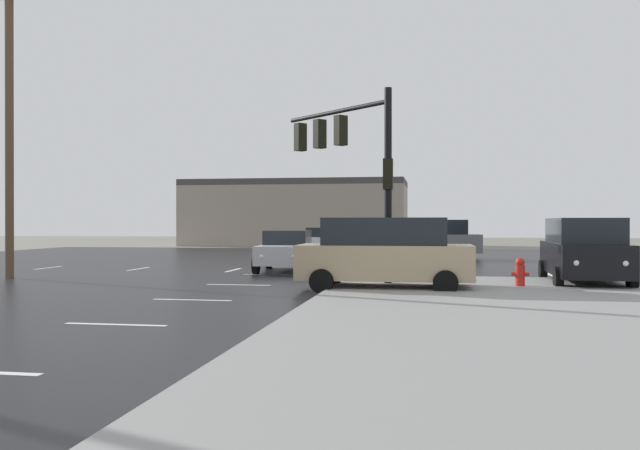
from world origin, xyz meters
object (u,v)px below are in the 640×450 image
at_px(suv_black, 584,250).
at_px(utility_pole_mid, 9,120).
at_px(fire_hydrant, 520,272).
at_px(sedan_silver, 286,250).
at_px(traffic_signal_mast, 352,153).
at_px(suv_tan, 385,252).
at_px(suv_grey, 433,238).
at_px(sedan_white, 321,240).

distance_m(suv_black, utility_pole_mid, 19.18).
bearing_deg(fire_hydrant, sedan_silver, 142.39).
relative_size(fire_hydrant, sedan_silver, 0.17).
height_order(fire_hydrant, suv_black, suv_black).
distance_m(traffic_signal_mast, sedan_silver, 6.62).
xyz_separation_m(fire_hydrant, sedan_silver, (-8.07, 6.22, 0.32)).
bearing_deg(fire_hydrant, traffic_signal_mast, 164.01).
height_order(sedan_silver, suv_tan, suv_tan).
bearing_deg(fire_hydrant, suv_grey, 98.77).
height_order(sedan_silver, utility_pole_mid, utility_pole_mid).
distance_m(traffic_signal_mast, suv_black, 7.63).
xyz_separation_m(sedan_silver, suv_tan, (4.34, -6.98, 0.24)).
height_order(traffic_signal_mast, suv_grey, traffic_signal_mast).
bearing_deg(suv_grey, utility_pole_mid, -139.97).
bearing_deg(sedan_silver, fire_hydrant, 47.47).
distance_m(traffic_signal_mast, utility_pole_mid, 11.76).
bearing_deg(suv_tan, sedan_white, -76.39).
bearing_deg(sedan_white, suv_black, 121.84).
relative_size(suv_black, suv_grey, 0.98).
bearing_deg(utility_pole_mid, suv_black, 2.07).
distance_m(fire_hydrant, suv_black, 2.90).
distance_m(sedan_silver, utility_pole_mid, 10.86).
bearing_deg(suv_black, suv_grey, -160.34).
xyz_separation_m(suv_black, sedan_white, (-11.11, 17.96, -0.24)).
bearing_deg(fire_hydrant, suv_black, 42.45).
height_order(traffic_signal_mast, utility_pole_mid, utility_pole_mid).
bearing_deg(utility_pole_mid, traffic_signal_mast, 0.79).
distance_m(suv_tan, utility_pole_mid, 13.71).
height_order(fire_hydrant, sedan_silver, sedan_silver).
bearing_deg(traffic_signal_mast, suv_black, -133.61).
distance_m(sedan_white, utility_pole_mid, 20.63).
relative_size(traffic_signal_mast, utility_pole_mid, 0.55).
bearing_deg(sedan_silver, suv_black, 62.17).
relative_size(suv_grey, sedan_white, 1.10).
bearing_deg(suv_grey, fire_hydrant, -86.87).
bearing_deg(sedan_silver, suv_tan, 26.97).
bearing_deg(fire_hydrant, utility_pole_mid, 175.71).
height_order(fire_hydrant, suv_grey, suv_grey).
height_order(traffic_signal_mast, suv_black, traffic_signal_mast).
relative_size(suv_tan, sedan_white, 1.07).
height_order(suv_black, suv_tan, same).
xyz_separation_m(sedan_silver, utility_pole_mid, (-8.51, -4.97, 4.55)).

